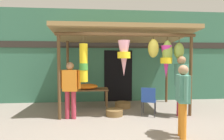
{
  "coord_description": "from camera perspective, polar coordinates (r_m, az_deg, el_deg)",
  "views": [
    {
      "loc": [
        -0.93,
        -5.36,
        1.66
      ],
      "look_at": [
        -0.3,
        1.06,
        1.3
      ],
      "focal_mm": 31.31,
      "sensor_mm": 36.0,
      "label": 1
    }
  ],
  "objects": [
    {
      "name": "vendor_in_orange",
      "position": [
        5.92,
        19.52,
        -3.01
      ],
      "size": [
        0.25,
        0.59,
        1.75
      ],
      "color": "#B23347",
      "rests_on": "ground_plane"
    },
    {
      "name": "flower_heap_on_table",
      "position": [
        6.53,
        -7.28,
        -4.77
      ],
      "size": [
        0.73,
        0.51,
        0.18
      ],
      "color": "orange",
      "rests_on": "display_table"
    },
    {
      "name": "ground_plane",
      "position": [
        5.68,
        4.19,
        -13.79
      ],
      "size": [
        30.0,
        30.0,
        0.0
      ],
      "primitive_type": "plane",
      "color": "gray"
    },
    {
      "name": "display_table",
      "position": [
        6.62,
        -6.82,
        -6.08
      ],
      "size": [
        1.29,
        0.65,
        0.67
      ],
      "color": "brown",
      "rests_on": "ground_plane"
    },
    {
      "name": "wicker_basket_by_table",
      "position": [
        5.88,
        0.7,
        -12.29
      ],
      "size": [
        0.51,
        0.51,
        0.18
      ],
      "primitive_type": "cylinder",
      "color": "brown",
      "rests_on": "ground_plane"
    },
    {
      "name": "passerby_at_right",
      "position": [
        4.39,
        19.96,
        -6.97
      ],
      "size": [
        0.3,
        0.58,
        1.54
      ],
      "color": "orange",
      "rests_on": "ground_plane"
    },
    {
      "name": "folding_chair",
      "position": [
        5.83,
        10.64,
        -8.3
      ],
      "size": [
        0.52,
        0.52,
        0.84
      ],
      "color": "#2347A8",
      "rests_on": "ground_plane"
    },
    {
      "name": "wicker_basket_spare",
      "position": [
        6.8,
        3.13,
        -10.14
      ],
      "size": [
        0.53,
        0.53,
        0.19
      ],
      "primitive_type": "cylinder",
      "color": "olive",
      "rests_on": "ground_plane"
    },
    {
      "name": "market_stall_canopy",
      "position": [
        6.23,
        4.25,
        8.39
      ],
      "size": [
        4.25,
        2.35,
        2.64
      ],
      "color": "brown",
      "rests_on": "ground_plane"
    },
    {
      "name": "shop_facade",
      "position": [
        7.78,
        1.29,
        4.1
      ],
      "size": [
        12.52,
        0.29,
        3.57
      ],
      "color": "#387056",
      "rests_on": "ground_plane"
    },
    {
      "name": "customer_foreground",
      "position": [
        5.53,
        -12.08,
        -4.5
      ],
      "size": [
        0.59,
        0.28,
        1.58
      ],
      "color": "#B23347",
      "rests_on": "ground_plane"
    }
  ]
}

